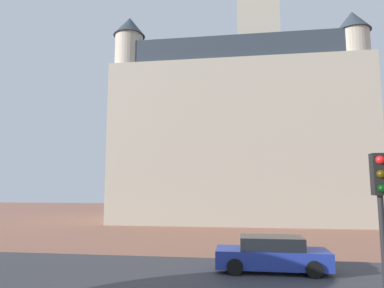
# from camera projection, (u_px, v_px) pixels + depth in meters

# --- Properties ---
(ground_plane) EXTENTS (120.00, 120.00, 0.00)m
(ground_plane) POSITION_uv_depth(u_px,v_px,m) (194.00, 277.00, 13.12)
(ground_plane) COLOR #93604C
(street_asphalt_strip) EXTENTS (120.00, 8.36, 0.00)m
(street_asphalt_strip) POSITION_uv_depth(u_px,v_px,m) (192.00, 281.00, 12.58)
(street_asphalt_strip) COLOR #38383D
(street_asphalt_strip) RESTS_ON ground_plane
(landmark_building) EXTENTS (24.81, 12.80, 33.54)m
(landmark_building) POSITION_uv_depth(u_px,v_px,m) (240.00, 130.00, 36.53)
(landmark_building) COLOR #B2A893
(landmark_building) RESTS_ON ground_plane
(car_blue) EXTENTS (4.56, 1.94, 1.41)m
(car_blue) POSITION_uv_depth(u_px,v_px,m) (272.00, 254.00, 14.05)
(car_blue) COLOR #23389E
(car_blue) RESTS_ON ground_plane
(traffic_light_pole) EXTENTS (0.28, 0.34, 4.15)m
(traffic_light_pole) POSITION_uv_depth(u_px,v_px,m) (381.00, 211.00, 7.18)
(traffic_light_pole) COLOR black
(traffic_light_pole) RESTS_ON ground_plane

